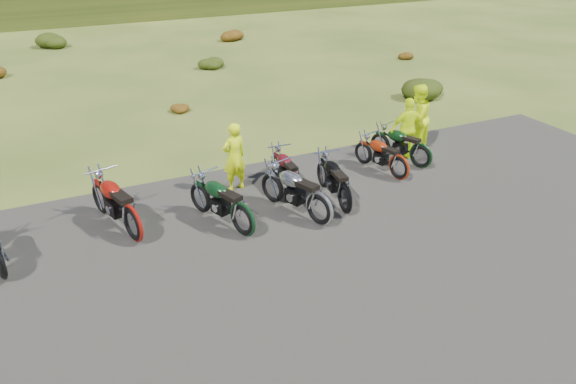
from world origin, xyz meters
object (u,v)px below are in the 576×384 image
motorcycle_0 (4,279)px  motorcycle_7 (419,169)px  motorcycle_3 (319,226)px  person_middle (234,158)px

motorcycle_0 → motorcycle_7: (10.13, 0.78, 0.00)m
motorcycle_0 → motorcycle_7: size_ratio=1.08×
motorcycle_3 → person_middle: 2.76m
motorcycle_7 → person_middle: bearing=58.4°
motorcycle_0 → motorcycle_3: (6.26, -0.76, 0.00)m
motorcycle_7 → person_middle: person_middle is taller
motorcycle_7 → person_middle: (-4.90, 0.88, 0.86)m
motorcycle_7 → motorcycle_0: bearing=73.0°
motorcycle_3 → person_middle: person_middle is taller
motorcycle_0 → motorcycle_7: motorcycle_0 is taller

